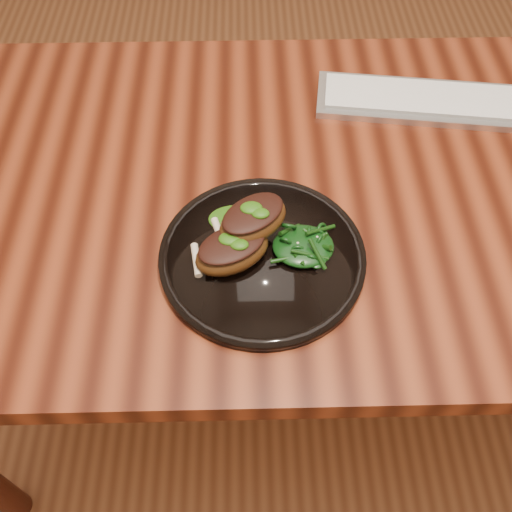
{
  "coord_description": "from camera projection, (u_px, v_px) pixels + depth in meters",
  "views": [
    {
      "loc": [
        -0.18,
        -0.67,
        1.45
      ],
      "look_at": [
        -0.17,
        -0.18,
        0.78
      ],
      "focal_mm": 40.0,
      "sensor_mm": 36.0,
      "label": 1
    }
  ],
  "objects": [
    {
      "name": "lamb_chop_back",
      "position": [
        252.0,
        219.0,
        0.83
      ],
      "size": [
        0.13,
        0.12,
        0.05
      ],
      "color": "#44250D",
      "rests_on": "plate"
    },
    {
      "name": "lamb_chop_front",
      "position": [
        232.0,
        250.0,
        0.82
      ],
      "size": [
        0.13,
        0.12,
        0.05
      ],
      "color": "#44250D",
      "rests_on": "plate"
    },
    {
      "name": "desk",
      "position": [
        349.0,
        210.0,
        1.03
      ],
      "size": [
        1.6,
        0.8,
        0.75
      ],
      "color": "black",
      "rests_on": "ground"
    },
    {
      "name": "keyboard",
      "position": [
        428.0,
        101.0,
        1.06
      ],
      "size": [
        0.42,
        0.18,
        0.02
      ],
      "color": "#BCBEC1",
      "rests_on": "desk"
    },
    {
      "name": "greens_heap",
      "position": [
        303.0,
        244.0,
        0.84
      ],
      "size": [
        0.09,
        0.09,
        0.03
      ],
      "color": "black",
      "rests_on": "plate"
    },
    {
      "name": "herb_smear",
      "position": [
        236.0,
        219.0,
        0.88
      ],
      "size": [
        0.09,
        0.06,
        0.01
      ],
      "primitive_type": "ellipsoid",
      "color": "#164107",
      "rests_on": "plate"
    },
    {
      "name": "plate",
      "position": [
        262.0,
        257.0,
        0.85
      ],
      "size": [
        0.31,
        0.31,
        0.02
      ],
      "color": "black",
      "rests_on": "desk"
    }
  ]
}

